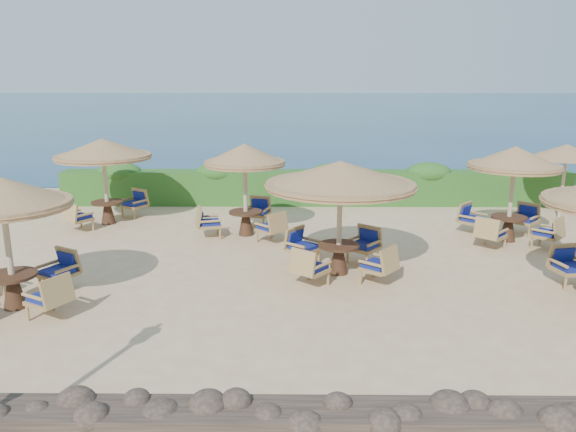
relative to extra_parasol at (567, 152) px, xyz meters
The scene contains 10 objects.
ground 9.62m from the extra_parasol, 146.31° to the right, with size 120.00×120.00×0.00m, color #D2B385.
sea 65.30m from the extra_parasol, 96.86° to the left, with size 160.00×160.00×0.00m, color navy.
hedge 8.20m from the extra_parasol, 165.62° to the left, with size 18.00×0.90×1.20m, color #21511A.
stone_wall 13.95m from the extra_parasol, 124.38° to the right, with size 15.00×0.65×0.44m, color brown.
extra_parasol is the anchor object (origin of this frame).
cafe_set_0 15.92m from the extra_parasol, 152.82° to the right, with size 2.78×2.78×2.65m.
cafe_set_1 9.18m from the extra_parasol, 145.30° to the right, with size 3.44×3.44×2.65m.
cafe_set_3 14.40m from the extra_parasol, behind, with size 2.91×2.91×2.65m.
cafe_set_4 10.18m from the extra_parasol, 168.68° to the right, with size 2.68×2.68×2.65m.
cafe_set_5 3.67m from the extra_parasol, 135.79° to the right, with size 2.50×2.50×2.65m.
Camera 1 is at (-0.81, -12.45, 4.53)m, focal length 35.00 mm.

